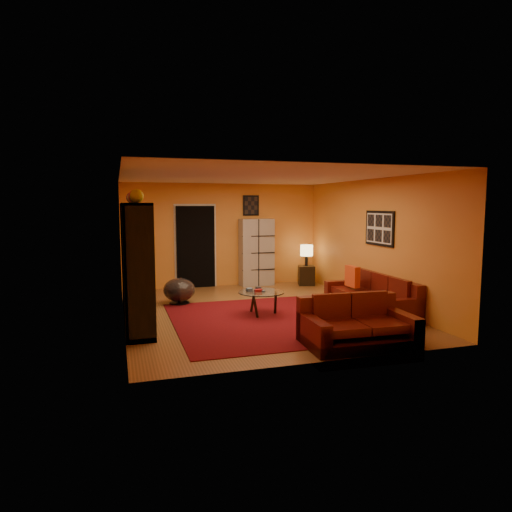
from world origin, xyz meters
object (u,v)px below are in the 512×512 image
object	(u,v)px
tv	(138,264)
bowl_chair	(179,290)
side_table	(306,275)
coffee_table	(261,294)
storage_cabinet	(256,252)
sofa	(373,297)
entertainment_unit	(135,262)
table_lamp	(307,251)
loveseat	(356,325)

from	to	relation	value
tv	bowl_chair	world-z (taller)	tv
bowl_chair	side_table	xyz separation A→B (m)	(3.45, 1.32, -0.04)
coffee_table	bowl_chair	distance (m)	1.96
coffee_table	bowl_chair	bearing A→B (deg)	133.68
storage_cabinet	side_table	size ratio (longest dim) A/B	3.42
tv	sofa	bearing A→B (deg)	-100.07
sofa	bowl_chair	bearing A→B (deg)	153.47
tv	bowl_chair	xyz separation A→B (m)	(0.86, 1.06, -0.71)
entertainment_unit	sofa	bearing A→B (deg)	-9.04
side_table	table_lamp	bearing A→B (deg)	0.00
tv	sofa	distance (m)	4.49
sofa	side_table	bearing A→B (deg)	92.01
tv	bowl_chair	bearing A→B (deg)	-39.23
tv	side_table	world-z (taller)	tv
tv	side_table	size ratio (longest dim) A/B	1.97
entertainment_unit	storage_cabinet	xyz separation A→B (m)	(3.12, 2.80, -0.19)
storage_cabinet	table_lamp	distance (m)	1.29
entertainment_unit	sofa	distance (m)	4.53
table_lamp	sofa	bearing A→B (deg)	-89.07
tv	side_table	xyz separation A→B (m)	(4.31, 2.37, -0.75)
tv	coffee_table	size ratio (longest dim) A/B	1.13
sofa	side_table	distance (m)	3.15
entertainment_unit	sofa	size ratio (longest dim) A/B	1.35
loveseat	coffee_table	size ratio (longest dim) A/B	1.87
sofa	side_table	world-z (taller)	sofa
coffee_table	table_lamp	world-z (taller)	table_lamp
coffee_table	table_lamp	bearing A→B (deg)	52.50
tv	loveseat	world-z (taller)	tv
entertainment_unit	side_table	distance (m)	5.06
loveseat	tv	bearing A→B (deg)	52.75
tv	loveseat	xyz separation A→B (m)	(3.01, -2.49, -0.72)
entertainment_unit	bowl_chair	world-z (taller)	entertainment_unit
entertainment_unit	coffee_table	bearing A→B (deg)	-7.22
sofa	loveseat	size ratio (longest dim) A/B	1.36
tv	table_lamp	bearing A→B (deg)	-61.15
loveseat	coffee_table	world-z (taller)	loveseat
bowl_chair	table_lamp	size ratio (longest dim) A/B	1.23
coffee_table	bowl_chair	xyz separation A→B (m)	(-1.35, 1.42, -0.11)
storage_cabinet	side_table	xyz separation A→B (m)	(1.24, -0.35, -0.61)
coffee_table	tv	bearing A→B (deg)	170.78
coffee_table	side_table	bearing A→B (deg)	52.50
tv	storage_cabinet	xyz separation A→B (m)	(3.07, 2.73, -0.15)
tv	storage_cabinet	distance (m)	4.11
bowl_chair	side_table	size ratio (longest dim) A/B	1.33
coffee_table	side_table	size ratio (longest dim) A/B	1.75
entertainment_unit	coffee_table	world-z (taller)	entertainment_unit
entertainment_unit	side_table	xyz separation A→B (m)	(4.36, 2.45, -0.80)
coffee_table	side_table	distance (m)	3.45
side_table	bowl_chair	bearing A→B (deg)	-159.07
entertainment_unit	tv	size ratio (longest dim) A/B	3.05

